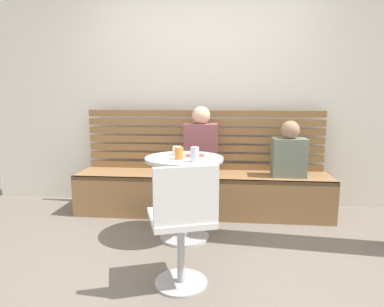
{
  "coord_description": "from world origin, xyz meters",
  "views": [
    {
      "loc": [
        0.24,
        -2.32,
        1.26
      ],
      "look_at": [
        -0.05,
        0.66,
        0.75
      ],
      "focal_mm": 31.5,
      "sensor_mm": 36.0,
      "label": 1
    }
  ],
  "objects_px": {
    "cafe_table": "(184,182)",
    "cup_glass_short": "(177,151)",
    "person_adult": "(201,144)",
    "cup_glass_tall": "(195,154)",
    "person_child_left": "(289,152)",
    "cup_tumbler_orange": "(179,153)",
    "plate_small": "(195,155)",
    "booth_bench": "(202,193)",
    "white_chair": "(183,222)"
  },
  "relations": [
    {
      "from": "cafe_table",
      "to": "cup_glass_short",
      "type": "xyz_separation_m",
      "value": [
        -0.08,
        0.1,
        0.26
      ]
    },
    {
      "from": "person_adult",
      "to": "cup_glass_tall",
      "type": "xyz_separation_m",
      "value": [
        0.01,
        -0.84,
        0.04
      ]
    },
    {
      "from": "person_child_left",
      "to": "cup_glass_short",
      "type": "height_order",
      "value": "person_child_left"
    },
    {
      "from": "cup_glass_tall",
      "to": "cup_tumbler_orange",
      "type": "height_order",
      "value": "cup_glass_tall"
    },
    {
      "from": "cup_glass_short",
      "to": "plate_small",
      "type": "bearing_deg",
      "value": -10.83
    },
    {
      "from": "booth_bench",
      "to": "cup_tumbler_orange",
      "type": "distance_m",
      "value": 0.97
    },
    {
      "from": "cup_glass_tall",
      "to": "plate_small",
      "type": "relative_size",
      "value": 0.71
    },
    {
      "from": "person_child_left",
      "to": "cup_glass_tall",
      "type": "distance_m",
      "value": 1.24
    },
    {
      "from": "cafe_table",
      "to": "booth_bench",
      "type": "bearing_deg",
      "value": 80.75
    },
    {
      "from": "cup_glass_short",
      "to": "cup_tumbler_orange",
      "type": "xyz_separation_m",
      "value": [
        0.05,
        -0.2,
        0.01
      ]
    },
    {
      "from": "person_adult",
      "to": "cup_tumbler_orange",
      "type": "height_order",
      "value": "person_adult"
    },
    {
      "from": "white_chair",
      "to": "person_child_left",
      "type": "xyz_separation_m",
      "value": [
        0.92,
        1.46,
        0.23
      ]
    },
    {
      "from": "white_chair",
      "to": "cup_glass_tall",
      "type": "distance_m",
      "value": 0.7
    },
    {
      "from": "booth_bench",
      "to": "plate_small",
      "type": "height_order",
      "value": "plate_small"
    },
    {
      "from": "white_chair",
      "to": "cup_glass_tall",
      "type": "xyz_separation_m",
      "value": [
        0.02,
        0.61,
        0.34
      ]
    },
    {
      "from": "cafe_table",
      "to": "person_adult",
      "type": "distance_m",
      "value": 0.7
    },
    {
      "from": "booth_bench",
      "to": "person_adult",
      "type": "bearing_deg",
      "value": -112.53
    },
    {
      "from": "booth_bench",
      "to": "white_chair",
      "type": "relative_size",
      "value": 3.18
    },
    {
      "from": "booth_bench",
      "to": "cup_glass_short",
      "type": "height_order",
      "value": "cup_glass_short"
    },
    {
      "from": "cup_glass_short",
      "to": "person_adult",
      "type": "bearing_deg",
      "value": 72.25
    },
    {
      "from": "person_child_left",
      "to": "cup_glass_tall",
      "type": "height_order",
      "value": "person_child_left"
    },
    {
      "from": "cup_glass_tall",
      "to": "plate_small",
      "type": "xyz_separation_m",
      "value": [
        -0.02,
        0.26,
        -0.05
      ]
    },
    {
      "from": "person_child_left",
      "to": "cup_tumbler_orange",
      "type": "xyz_separation_m",
      "value": [
        -1.04,
        -0.76,
        0.1
      ]
    },
    {
      "from": "person_child_left",
      "to": "cup_tumbler_orange",
      "type": "relative_size",
      "value": 5.77
    },
    {
      "from": "booth_bench",
      "to": "white_chair",
      "type": "bearing_deg",
      "value": -90.76
    },
    {
      "from": "booth_bench",
      "to": "person_adult",
      "type": "xyz_separation_m",
      "value": [
        -0.01,
        -0.03,
        0.54
      ]
    },
    {
      "from": "cafe_table",
      "to": "plate_small",
      "type": "distance_m",
      "value": 0.25
    },
    {
      "from": "white_chair",
      "to": "plate_small",
      "type": "height_order",
      "value": "white_chair"
    },
    {
      "from": "booth_bench",
      "to": "plate_small",
      "type": "relative_size",
      "value": 15.88
    },
    {
      "from": "cup_tumbler_orange",
      "to": "plate_small",
      "type": "distance_m",
      "value": 0.21
    },
    {
      "from": "white_chair",
      "to": "person_child_left",
      "type": "distance_m",
      "value": 1.74
    },
    {
      "from": "cup_glass_short",
      "to": "cup_tumbler_orange",
      "type": "height_order",
      "value": "cup_tumbler_orange"
    },
    {
      "from": "cup_glass_tall",
      "to": "cup_tumbler_orange",
      "type": "xyz_separation_m",
      "value": [
        -0.14,
        0.09,
        -0.01
      ]
    },
    {
      "from": "cup_glass_tall",
      "to": "plate_small",
      "type": "bearing_deg",
      "value": 94.96
    },
    {
      "from": "white_chair",
      "to": "person_child_left",
      "type": "relative_size",
      "value": 1.47
    },
    {
      "from": "cup_tumbler_orange",
      "to": "cup_glass_tall",
      "type": "bearing_deg",
      "value": -33.42
    },
    {
      "from": "cafe_table",
      "to": "cup_glass_short",
      "type": "bearing_deg",
      "value": 128.48
    },
    {
      "from": "cup_glass_tall",
      "to": "person_child_left",
      "type": "bearing_deg",
      "value": 43.47
    },
    {
      "from": "person_child_left",
      "to": "cup_glass_short",
      "type": "bearing_deg",
      "value": -152.97
    },
    {
      "from": "white_chair",
      "to": "person_child_left",
      "type": "bearing_deg",
      "value": 57.84
    },
    {
      "from": "cup_glass_tall",
      "to": "person_adult",
      "type": "bearing_deg",
      "value": 90.92
    },
    {
      "from": "cafe_table",
      "to": "cup_glass_tall",
      "type": "bearing_deg",
      "value": -60.64
    },
    {
      "from": "cafe_table",
      "to": "plate_small",
      "type": "bearing_deg",
      "value": 36.32
    },
    {
      "from": "person_child_left",
      "to": "cup_tumbler_orange",
      "type": "height_order",
      "value": "person_child_left"
    },
    {
      "from": "cafe_table",
      "to": "person_adult",
      "type": "relative_size",
      "value": 1.03
    },
    {
      "from": "white_chair",
      "to": "person_adult",
      "type": "xyz_separation_m",
      "value": [
        0.01,
        1.46,
        0.3
      ]
    },
    {
      "from": "cup_glass_tall",
      "to": "plate_small",
      "type": "distance_m",
      "value": 0.27
    },
    {
      "from": "booth_bench",
      "to": "person_child_left",
      "type": "height_order",
      "value": "person_child_left"
    },
    {
      "from": "person_adult",
      "to": "person_child_left",
      "type": "bearing_deg",
      "value": 0.35
    },
    {
      "from": "plate_small",
      "to": "booth_bench",
      "type": "bearing_deg",
      "value": 88.06
    }
  ]
}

